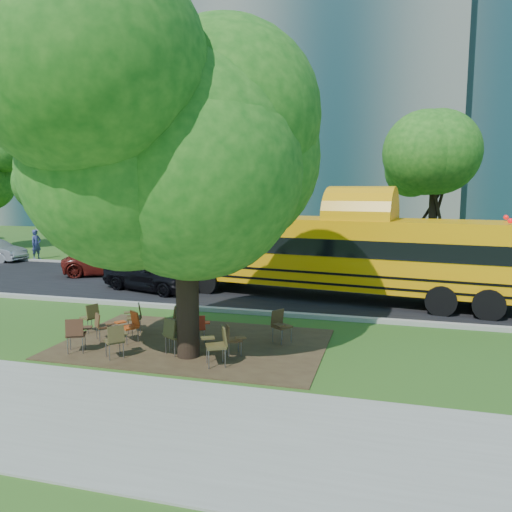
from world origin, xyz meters
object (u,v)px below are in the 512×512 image
(chair_7, at_px, (232,337))
(chair_8, at_px, (91,315))
(chair_9, at_px, (136,315))
(chair_11, at_px, (199,325))
(chair_10, at_px, (179,316))
(main_tree, at_px, (184,134))
(bg_car_red, at_px, (114,262))
(chair_6, at_px, (218,341))
(chair_12, at_px, (280,323))
(black_car, at_px, (151,273))
(pedestrian_a, at_px, (36,244))
(chair_5, at_px, (176,332))
(chair_3, at_px, (130,324))
(chair_0, at_px, (77,331))
(chair_4, at_px, (175,333))
(chair_1, at_px, (102,324))
(chair_2, at_px, (116,338))
(school_bus, at_px, (357,254))

(chair_7, distance_m, chair_8, 4.68)
(chair_9, height_order, chair_11, chair_9)
(chair_7, bearing_deg, chair_10, -155.97)
(main_tree, distance_m, bg_car_red, 13.72)
(chair_6, bearing_deg, chair_12, -53.26)
(black_car, bearing_deg, pedestrian_a, 75.40)
(bg_car_red, xyz_separation_m, pedestrian_a, (-7.24, 3.54, 0.23))
(chair_9, height_order, bg_car_red, bg_car_red)
(chair_5, height_order, chair_9, chair_9)
(chair_12, relative_size, bg_car_red, 0.20)
(chair_12, bearing_deg, chair_9, -53.33)
(chair_3, relative_size, pedestrian_a, 0.49)
(chair_8, bearing_deg, main_tree, -85.56)
(chair_0, bearing_deg, chair_11, 6.01)
(chair_10, xyz_separation_m, pedestrian_a, (-14.27, 11.72, 0.36))
(chair_4, bearing_deg, chair_9, 170.68)
(chair_4, relative_size, chair_6, 0.98)
(chair_1, xyz_separation_m, chair_6, (3.74, -1.02, 0.13))
(chair_4, bearing_deg, chair_7, 42.86)
(chair_7, height_order, chair_11, chair_7)
(chair_4, relative_size, bg_car_red, 0.21)
(chair_3, distance_m, chair_8, 1.68)
(chair_0, relative_size, chair_7, 1.16)
(chair_6, distance_m, bg_car_red, 13.77)
(chair_0, height_order, bg_car_red, bg_car_red)
(chair_6, bearing_deg, chair_4, 44.37)
(chair_2, xyz_separation_m, chair_8, (-1.91, 1.84, -0.01))
(chair_0, relative_size, chair_4, 0.97)
(main_tree, xyz_separation_m, chair_3, (-1.98, 0.69, -4.90))
(chair_1, bearing_deg, chair_6, 26.92)
(chair_2, xyz_separation_m, chair_5, (1.18, 0.93, -0.03))
(main_tree, height_order, chair_8, main_tree)
(chair_1, relative_size, pedestrian_a, 0.44)
(chair_11, distance_m, chair_12, 2.18)
(chair_2, bearing_deg, school_bus, 11.64)
(chair_6, xyz_separation_m, chair_12, (1.02, 2.11, -0.05))
(chair_4, height_order, black_car, black_car)
(main_tree, xyz_separation_m, chair_0, (-2.83, -0.49, -4.85))
(chair_2, distance_m, chair_4, 1.43)
(chair_7, bearing_deg, chair_9, -140.84)
(chair_5, relative_size, chair_11, 1.05)
(chair_8, bearing_deg, chair_1, -106.47)
(main_tree, height_order, chair_10, main_tree)
(chair_10, bearing_deg, chair_6, 26.61)
(chair_4, relative_size, chair_7, 1.20)
(pedestrian_a, bearing_deg, chair_10, -118.26)
(chair_3, distance_m, chair_9, 0.96)
(chair_7, distance_m, pedestrian_a, 21.01)
(chair_3, bearing_deg, chair_5, -159.40)
(chair_5, bearing_deg, chair_1, -19.53)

